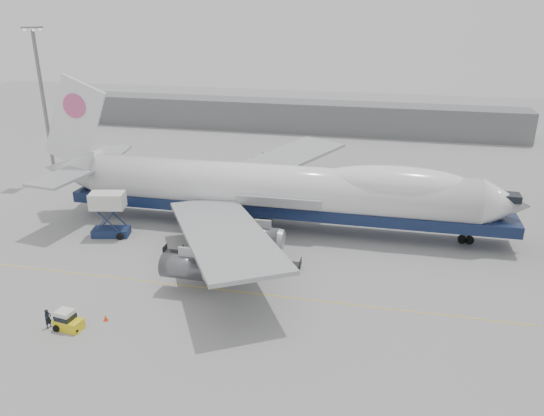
% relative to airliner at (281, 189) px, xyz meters
% --- Properties ---
extents(ground, '(260.00, 260.00, 0.00)m').
position_rel_airliner_xyz_m(ground, '(-0.64, -12.00, -5.62)').
color(ground, gray).
rests_on(ground, ground).
extents(apron_line, '(60.00, 0.15, 0.01)m').
position_rel_airliner_xyz_m(apron_line, '(-0.64, -18.00, -5.62)').
color(apron_line, gold).
rests_on(apron_line, ground).
extents(hangar, '(110.00, 8.00, 7.00)m').
position_rel_airliner_xyz_m(hangar, '(-10.64, 58.00, -2.12)').
color(hangar, slate).
rests_on(hangar, ground).
extents(floodlight_mast, '(2.40, 2.40, 25.43)m').
position_rel_airliner_xyz_m(floodlight_mast, '(-42.64, 12.00, 8.64)').
color(floodlight_mast, slate).
rests_on(floodlight_mast, ground).
extents(airliner, '(67.00, 55.30, 19.98)m').
position_rel_airliner_xyz_m(airliner, '(0.00, 0.00, 0.00)').
color(airliner, white).
rests_on(airliner, ground).
extents(catering_truck, '(5.14, 4.00, 6.05)m').
position_rel_airliner_xyz_m(catering_truck, '(-21.55, -7.48, -2.19)').
color(catering_truck, '#1A284E').
rests_on(catering_truck, ground).
extents(baggage_tug, '(2.83, 1.79, 1.94)m').
position_rel_airliner_xyz_m(baggage_tug, '(-15.05, -28.12, -4.76)').
color(baggage_tug, yellow).
rests_on(baggage_tug, ground).
extents(ground_worker, '(0.67, 0.83, 1.96)m').
position_rel_airliner_xyz_m(ground_worker, '(-16.94, -28.34, -4.65)').
color(ground_worker, black).
rests_on(ground_worker, ground).
extents(traffic_cone, '(0.43, 0.43, 0.63)m').
position_rel_airliner_xyz_m(traffic_cone, '(-12.23, -26.09, -5.33)').
color(traffic_cone, '#EF3E0C').
rests_on(traffic_cone, ground).
extents(dolly_0, '(2.30, 1.35, 1.30)m').
position_rel_airliner_xyz_m(dolly_0, '(-11.12, -11.40, -5.09)').
color(dolly_0, '#2D2D30').
rests_on(dolly_0, ground).
extents(dolly_1, '(2.30, 1.35, 1.30)m').
position_rel_airliner_xyz_m(dolly_1, '(-7.45, -11.40, -5.09)').
color(dolly_1, '#2D2D30').
rests_on(dolly_1, ground).
extents(dolly_2, '(2.30, 1.35, 1.30)m').
position_rel_airliner_xyz_m(dolly_2, '(-3.78, -11.40, -5.09)').
color(dolly_2, '#2D2D30').
rests_on(dolly_2, ground).
extents(dolly_3, '(2.30, 1.35, 1.30)m').
position_rel_airliner_xyz_m(dolly_3, '(-0.11, -11.40, -5.09)').
color(dolly_3, '#2D2D30').
rests_on(dolly_3, ground).
extents(dolly_4, '(2.30, 1.35, 1.30)m').
position_rel_airliner_xyz_m(dolly_4, '(3.56, -11.40, -5.09)').
color(dolly_4, '#2D2D30').
rests_on(dolly_4, ground).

